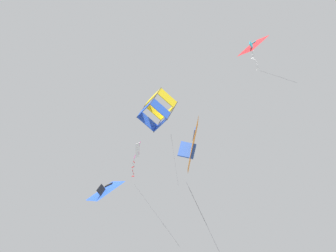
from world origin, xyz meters
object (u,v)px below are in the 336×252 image
object	(u,v)px
kite_box_upper_right	(157,110)
kite_delta_low_drifter	(253,46)
kite_delta_far_centre	(104,191)
kite_diamond_near_left	(138,153)
kite_delta_mid_left	(191,147)

from	to	relation	value
kite_box_upper_right	kite_delta_low_drifter	size ratio (longest dim) A/B	1.50
kite_delta_far_centre	kite_diamond_near_left	xyz separation A→B (m)	(-0.04, -1.96, 3.60)
kite_delta_mid_left	kite_diamond_near_left	world-z (taller)	kite_diamond_near_left
kite_box_upper_right	kite_delta_mid_left	size ratio (longest dim) A/B	1.32
kite_box_upper_right	kite_delta_mid_left	world-z (taller)	kite_box_upper_right
kite_delta_far_centre	kite_delta_low_drifter	world-z (taller)	kite_delta_low_drifter
kite_delta_far_centre	kite_diamond_near_left	distance (m)	4.10
kite_box_upper_right	kite_diamond_near_left	size ratio (longest dim) A/B	1.04
kite_delta_far_centre	kite_delta_low_drifter	distance (m)	13.19
kite_box_upper_right	kite_diamond_near_left	world-z (taller)	kite_box_upper_right
kite_diamond_near_left	kite_box_upper_right	bearing A→B (deg)	-161.60
kite_delta_mid_left	kite_delta_low_drifter	world-z (taller)	kite_delta_low_drifter
kite_delta_low_drifter	kite_delta_far_centre	bearing A→B (deg)	17.43
kite_box_upper_right	kite_delta_far_centre	bearing A→B (deg)	16.71
kite_delta_mid_left	kite_delta_far_centre	xyz separation A→B (m)	(9.45, 0.36, 3.51)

